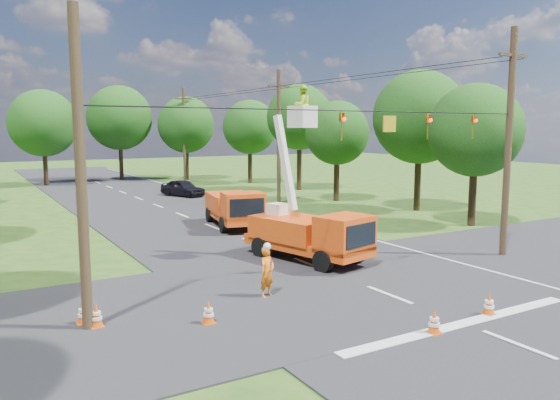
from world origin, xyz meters
TOP-DOWN VIEW (x-y plane):
  - ground at (0.00, 20.00)m, footprint 140.00×140.00m
  - road_main at (0.00, 20.00)m, footprint 12.00×100.00m
  - road_cross at (0.00, 2.00)m, footprint 56.00×10.00m
  - stop_bar at (0.00, -3.20)m, footprint 9.00×0.45m
  - edge_line at (5.60, 20.00)m, footprint 0.12×90.00m
  - bucket_truck at (0.42, 5.57)m, footprint 3.47×6.17m
  - second_truck at (1.16, 14.50)m, footprint 3.31×6.24m
  - ground_worker at (-3.64, 2.02)m, footprint 0.74×0.62m
  - distant_car at (3.71, 29.80)m, footprint 3.19×4.49m
  - traffic_cone_0 at (-1.29, -3.28)m, footprint 0.38×0.38m
  - traffic_cone_1 at (1.30, -3.03)m, footprint 0.38×0.38m
  - traffic_cone_2 at (1.33, 7.68)m, footprint 0.38×0.38m
  - traffic_cone_3 at (2.51, 11.95)m, footprint 0.38×0.38m
  - traffic_cone_4 at (-6.38, 0.62)m, footprint 0.38×0.38m
  - traffic_cone_5 at (-9.26, 1.98)m, footprint 0.38×0.38m
  - traffic_cone_6 at (-9.54, 2.44)m, footprint 0.38×0.38m
  - traffic_cone_7 at (3.05, 16.06)m, footprint 0.38×0.38m
  - traffic_cone_8 at (0.64, 6.14)m, footprint 0.38×0.38m
  - pole_right_near at (8.50, 2.00)m, footprint 1.80×0.30m
  - pole_right_mid at (8.50, 22.00)m, footprint 1.80×0.30m
  - pole_right_far at (8.50, 42.00)m, footprint 1.80×0.30m
  - pole_left at (-9.50, 2.00)m, footprint 0.30×0.30m
  - signal_span at (2.23, 1.99)m, footprint 18.00×0.29m
  - tree_right_a at (13.50, 8.00)m, footprint 5.40×5.40m
  - tree_right_b at (15.00, 14.00)m, footprint 6.40×6.40m
  - tree_right_c at (13.20, 21.00)m, footprint 5.00×5.00m
  - tree_right_d at (14.80, 29.00)m, footprint 6.00×6.00m
  - tree_right_e at (13.80, 37.00)m, footprint 5.60×5.60m
  - tree_far_a at (-5.00, 45.00)m, footprint 6.60×6.60m
  - tree_far_b at (3.00, 47.00)m, footprint 7.00×7.00m
  - tree_far_c at (9.50, 44.00)m, footprint 6.20×6.20m

SIDE VIEW (x-z plane):
  - ground at x=0.00m, z-range 0.00..0.00m
  - road_main at x=0.00m, z-range -0.03..0.03m
  - road_cross at x=0.00m, z-range -0.04..0.04m
  - stop_bar at x=0.00m, z-range -0.01..0.01m
  - edge_line at x=5.60m, z-range -0.01..0.01m
  - traffic_cone_0 at x=-1.29m, z-range 0.00..0.71m
  - traffic_cone_1 at x=1.30m, z-range 0.00..0.71m
  - traffic_cone_2 at x=1.33m, z-range 0.00..0.71m
  - traffic_cone_3 at x=2.51m, z-range 0.00..0.71m
  - traffic_cone_4 at x=-6.38m, z-range 0.00..0.71m
  - traffic_cone_5 at x=-9.26m, z-range 0.00..0.71m
  - traffic_cone_6 at x=-9.54m, z-range 0.00..0.71m
  - traffic_cone_7 at x=3.05m, z-range 0.00..0.71m
  - traffic_cone_8 at x=0.64m, z-range 0.00..0.71m
  - distant_car at x=3.71m, z-range 0.00..1.42m
  - ground_worker at x=-3.64m, z-range 0.00..1.73m
  - second_truck at x=1.16m, z-range 0.05..2.27m
  - bucket_truck at x=0.42m, z-range -2.16..5.32m
  - pole_left at x=-9.50m, z-range 0.00..9.00m
  - pole_right_near at x=8.50m, z-range 0.11..10.11m
  - pole_right_mid at x=8.50m, z-range 0.11..10.11m
  - pole_right_far at x=8.50m, z-range 0.11..10.11m
  - tree_right_c at x=13.20m, z-range 1.40..9.23m
  - tree_right_a at x=13.50m, z-range 1.42..9.70m
  - tree_right_e at x=13.80m, z-range 1.50..10.12m
  - signal_span at x=2.23m, z-range 5.34..6.41m
  - tree_far_c at x=9.50m, z-range 1.47..10.65m
  - tree_far_a at x=-5.00m, z-range 1.44..10.94m
  - tree_right_b at x=15.00m, z-range 1.61..11.26m
  - tree_right_d at x=14.80m, z-range 1.83..11.53m
  - tree_far_b at x=3.00m, z-range 1.65..11.97m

